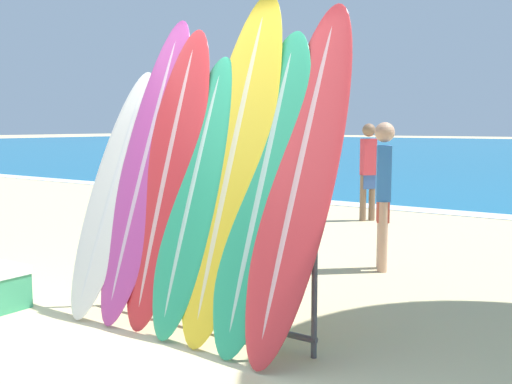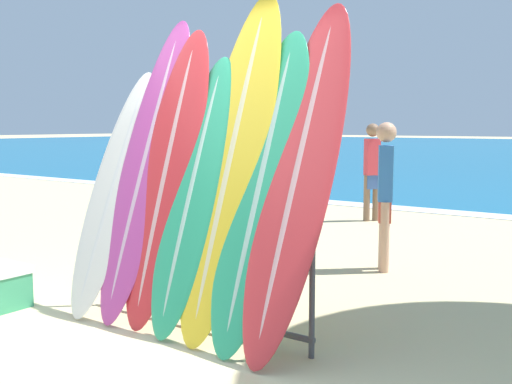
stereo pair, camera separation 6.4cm
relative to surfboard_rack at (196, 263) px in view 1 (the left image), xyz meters
The scene contains 11 objects.
ground_plane 1.00m from the surfboard_rack, 113.43° to the right, with size 160.00×160.00×0.00m, color beige.
surfboard_rack is the anchor object (origin of this frame).
surfboard_slot_0 1.00m from the surfboard_rack, behind, with size 0.52×0.89×2.00m.
surfboard_slot_1 0.90m from the surfboard_rack, behind, with size 0.54×0.98×2.42m.
surfboard_slot_2 0.71m from the surfboard_rack, behind, with size 0.56×0.84×2.31m.
surfboard_slot_3 0.53m from the surfboard_rack, 141.48° to the left, with size 0.51×0.84×2.08m.
surfboard_slot_4 0.82m from the surfboard_rack, 20.08° to the left, with size 0.60×0.99×2.55m.
surfboard_slot_5 0.84m from the surfboard_rack, ahead, with size 0.56×0.94×2.23m.
surfboard_slot_6 1.11m from the surfboard_rack, ahead, with size 0.54×1.10×2.42m.
person_near_water 5.63m from the surfboard_rack, 100.99° to the left, with size 0.25×0.27×1.56m.
person_mid_beach 2.59m from the surfboard_rack, 80.35° to the left, with size 0.23×0.27×1.57m.
Camera 1 is at (3.21, -2.57, 1.54)m, focal length 42.00 mm.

